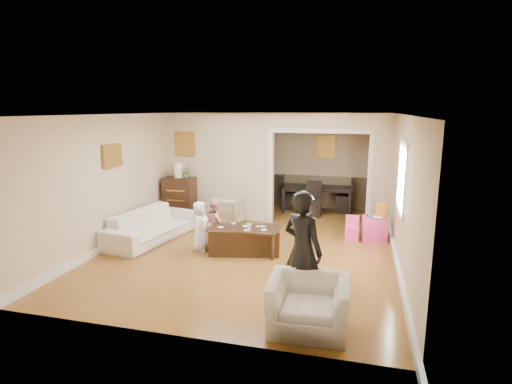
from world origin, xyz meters
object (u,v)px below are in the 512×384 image
(table_lamp, at_px, (179,170))
(armchair_front, at_px, (308,304))
(child_kneel_b, at_px, (215,222))
(coffee_table, at_px, (245,240))
(dresser, at_px, (180,199))
(dining_table, at_px, (316,198))
(child_kneel_a, at_px, (200,226))
(coffee_cup, at_px, (249,226))
(sofa, at_px, (151,225))
(cyan_cup, at_px, (370,216))
(armchair_back, at_px, (228,211))
(adult_person, at_px, (303,251))
(child_toddler, at_px, (305,223))
(play_table, at_px, (374,229))

(table_lamp, bearing_deg, armchair_front, -49.27)
(child_kneel_b, bearing_deg, armchair_front, -173.40)
(coffee_table, height_order, child_kneel_b, child_kneel_b)
(dresser, xyz_separation_m, coffee_table, (2.21, -1.87, -0.28))
(dining_table, xyz_separation_m, child_kneel_a, (-1.81, -3.77, 0.16))
(dresser, bearing_deg, coffee_cup, -39.79)
(dresser, height_order, child_kneel_a, dresser)
(sofa, xyz_separation_m, cyan_cup, (4.41, 1.13, 0.20))
(armchair_back, bearing_deg, dresser, -3.45)
(coffee_cup, height_order, adult_person, adult_person)
(dresser, xyz_separation_m, child_kneel_a, (1.36, -2.02, -0.04))
(dining_table, relative_size, child_toddler, 2.16)
(child_kneel_a, relative_size, child_kneel_b, 1.08)
(cyan_cup, distance_m, child_kneel_a, 3.50)
(cyan_cup, bearing_deg, child_kneel_a, -154.93)
(dining_table, xyz_separation_m, child_kneel_b, (-1.66, -3.32, 0.12))
(coffee_cup, height_order, child_toddler, child_toddler)
(sofa, xyz_separation_m, armchair_front, (3.62, -2.68, 0.00))
(coffee_cup, bearing_deg, armchair_front, -59.40)
(play_table, height_order, child_toddler, child_toddler)
(armchair_front, height_order, play_table, armchair_front)
(play_table, bearing_deg, sofa, -165.35)
(armchair_front, bearing_deg, dresser, 128.76)
(armchair_front, bearing_deg, armchair_back, 118.29)
(sofa, distance_m, table_lamp, 1.90)
(armchair_front, relative_size, dining_table, 0.52)
(coffee_cup, relative_size, adult_person, 0.06)
(child_kneel_b, bearing_deg, child_kneel_a, 129.32)
(dining_table, bearing_deg, child_kneel_a, -122.42)
(child_kneel_b, bearing_deg, play_table, -103.11)
(cyan_cup, bearing_deg, coffee_table, -150.13)
(table_lamp, distance_m, cyan_cup, 4.62)
(armchair_back, xyz_separation_m, cyan_cup, (3.24, -0.39, 0.18))
(armchair_back, relative_size, coffee_cup, 7.67)
(play_table, distance_m, child_kneel_a, 3.62)
(dresser, xyz_separation_m, cyan_cup, (4.53, -0.54, -0.01))
(play_table, xyz_separation_m, child_kneel_a, (-3.27, -1.53, 0.25))
(child_kneel_a, bearing_deg, sofa, 71.71)
(child_kneel_a, height_order, child_kneel_b, child_kneel_a)
(coffee_cup, xyz_separation_m, adult_person, (1.28, -1.92, 0.30))
(sofa, relative_size, child_toddler, 2.47)
(sofa, relative_size, coffee_cup, 22.79)
(sofa, xyz_separation_m, armchair_back, (1.17, 1.52, 0.02))
(coffee_table, xyz_separation_m, child_kneel_b, (-0.70, 0.30, 0.21))
(table_lamp, xyz_separation_m, dining_table, (3.17, 1.75, -0.90))
(cyan_cup, bearing_deg, dresser, 173.22)
(sofa, distance_m, cyan_cup, 4.55)
(child_kneel_a, bearing_deg, dresser, 31.63)
(armchair_front, bearing_deg, play_table, 75.02)
(sofa, bearing_deg, table_lamp, 13.80)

